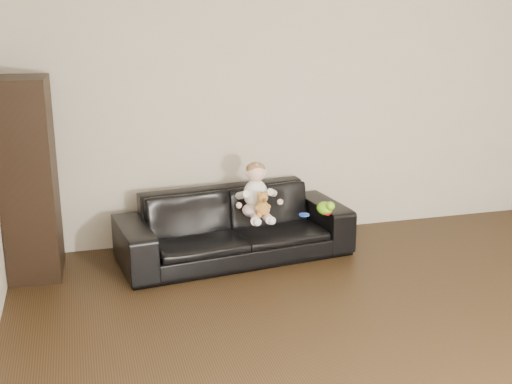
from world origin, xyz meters
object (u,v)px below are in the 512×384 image
object	(u,v)px
baby	(256,194)
toy_blue_disc	(304,215)
sofa	(235,225)
teddy_bear	(262,204)
toy_rattle	(327,212)
cabinet	(29,179)
toy_green	(325,208)

from	to	relation	value
baby	toy_blue_disc	world-z (taller)	baby
baby	sofa	bearing A→B (deg)	155.83
sofa	teddy_bear	world-z (taller)	teddy_bear
sofa	toy_blue_disc	world-z (taller)	sofa
toy_rattle	cabinet	bearing A→B (deg)	172.33
cabinet	teddy_bear	xyz separation A→B (m)	(1.80, -0.35, -0.25)
cabinet	toy_blue_disc	xyz separation A→B (m)	(2.19, -0.26, -0.41)
teddy_bear	toy_green	size ratio (longest dim) A/B	1.29
baby	toy_blue_disc	xyz separation A→B (m)	(0.41, -0.06, -0.20)
sofa	toy_rattle	size ratio (longest dim) A/B	28.75
toy_rattle	toy_blue_disc	size ratio (longest dim) A/B	0.76
cabinet	toy_green	distance (m)	2.41
baby	toy_blue_disc	size ratio (longest dim) A/B	5.31
baby	toy_rattle	size ratio (longest dim) A/B	6.95
sofa	toy_green	world-z (taller)	sofa
toy_green	toy_rattle	distance (m)	0.04
baby	teddy_bear	bearing A→B (deg)	-77.06
toy_blue_disc	toy_rattle	bearing A→B (deg)	-16.64
toy_rattle	teddy_bear	bearing A→B (deg)	-177.02
sofa	baby	bearing A→B (deg)	-39.98
teddy_bear	baby	bearing A→B (deg)	117.59
sofa	cabinet	world-z (taller)	cabinet
toy_green	toy_blue_disc	distance (m)	0.19
teddy_bear	toy_green	world-z (taller)	teddy_bear
cabinet	teddy_bear	bearing A→B (deg)	-8.11
baby	toy_green	bearing A→B (deg)	1.55
teddy_bear	toy_green	xyz separation A→B (m)	(0.57, 0.07, -0.10)
cabinet	baby	world-z (taller)	cabinet
sofa	toy_rattle	bearing A→B (deg)	-23.09
toy_green	cabinet	bearing A→B (deg)	173.19
sofa	baby	world-z (taller)	baby
toy_green	toy_blue_disc	size ratio (longest dim) A/B	1.82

